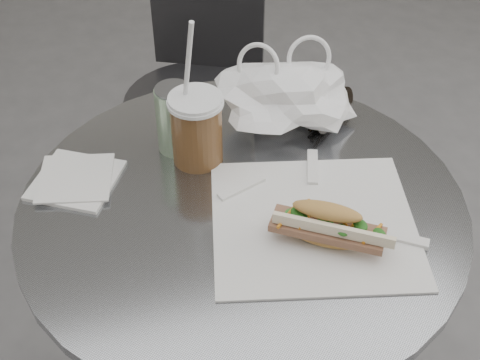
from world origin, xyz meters
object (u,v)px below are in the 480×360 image
object	(u,v)px
chair_far	(202,133)
sunglasses	(333,112)
iced_coffee	(197,128)
drink_can	(175,119)
banh_mi	(327,226)
cafe_table	(242,303)

from	to	relation	value
chair_far	sunglasses	distance (m)	0.71
chair_far	sunglasses	size ratio (longest dim) A/B	6.35
iced_coffee	drink_can	size ratio (longest dim) A/B	2.20
sunglasses	drink_can	xyz separation A→B (m)	(-0.31, 0.00, 0.04)
banh_mi	cafe_table	bearing A→B (deg)	161.89
sunglasses	cafe_table	bearing A→B (deg)	-179.52
cafe_table	sunglasses	world-z (taller)	sunglasses
cafe_table	iced_coffee	bearing A→B (deg)	108.86
banh_mi	iced_coffee	xyz separation A→B (m)	(-0.15, 0.26, 0.03)
cafe_table	sunglasses	size ratio (longest dim) A/B	6.39
chair_far	iced_coffee	size ratio (longest dim) A/B	2.63
drink_can	sunglasses	bearing A→B (deg)	-0.44
cafe_table	banh_mi	bearing A→B (deg)	-51.31
chair_far	banh_mi	bearing A→B (deg)	115.39
chair_far	drink_can	distance (m)	0.74
cafe_table	drink_can	world-z (taller)	drink_can
banh_mi	chair_far	bearing A→B (deg)	124.31
chair_far	drink_can	xyz separation A→B (m)	(-0.16, -0.55, 0.47)
cafe_table	iced_coffee	size ratio (longest dim) A/B	2.65
drink_can	iced_coffee	bearing A→B (deg)	-54.78
sunglasses	drink_can	bearing A→B (deg)	142.97
chair_far	sunglasses	world-z (taller)	sunglasses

